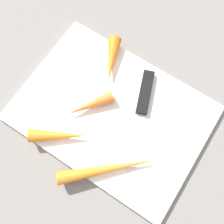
# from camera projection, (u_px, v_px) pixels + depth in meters

# --- Properties ---
(ground_plane) EXTENTS (1.40, 1.40, 0.00)m
(ground_plane) POSITION_uv_depth(u_px,v_px,m) (112.00, 114.00, 0.53)
(ground_plane) COLOR slate
(cutting_board) EXTENTS (0.36, 0.26, 0.01)m
(cutting_board) POSITION_uv_depth(u_px,v_px,m) (112.00, 113.00, 0.52)
(cutting_board) COLOR silver
(cutting_board) RESTS_ON ground_plane
(knife) EXTENTS (0.09, 0.19, 0.01)m
(knife) POSITION_uv_depth(u_px,v_px,m) (144.00, 99.00, 0.52)
(knife) COLOR #B7B7BC
(knife) RESTS_ON cutting_board
(carrot_short) EXTENTS (0.07, 0.09, 0.02)m
(carrot_short) POSITION_uv_depth(u_px,v_px,m) (90.00, 105.00, 0.51)
(carrot_short) COLOR orange
(carrot_short) RESTS_ON cutting_board
(carrot_shortest) EXTENTS (0.07, 0.10, 0.03)m
(carrot_shortest) POSITION_uv_depth(u_px,v_px,m) (112.00, 59.00, 0.54)
(carrot_shortest) COLOR orange
(carrot_shortest) RESTS_ON cutting_board
(carrot_long) EXTENTS (0.10, 0.08, 0.03)m
(carrot_long) POSITION_uv_depth(u_px,v_px,m) (59.00, 136.00, 0.49)
(carrot_long) COLOR orange
(carrot_long) RESTS_ON cutting_board
(carrot_longest) EXTENTS (0.15, 0.14, 0.02)m
(carrot_longest) POSITION_uv_depth(u_px,v_px,m) (108.00, 169.00, 0.47)
(carrot_longest) COLOR orange
(carrot_longest) RESTS_ON cutting_board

